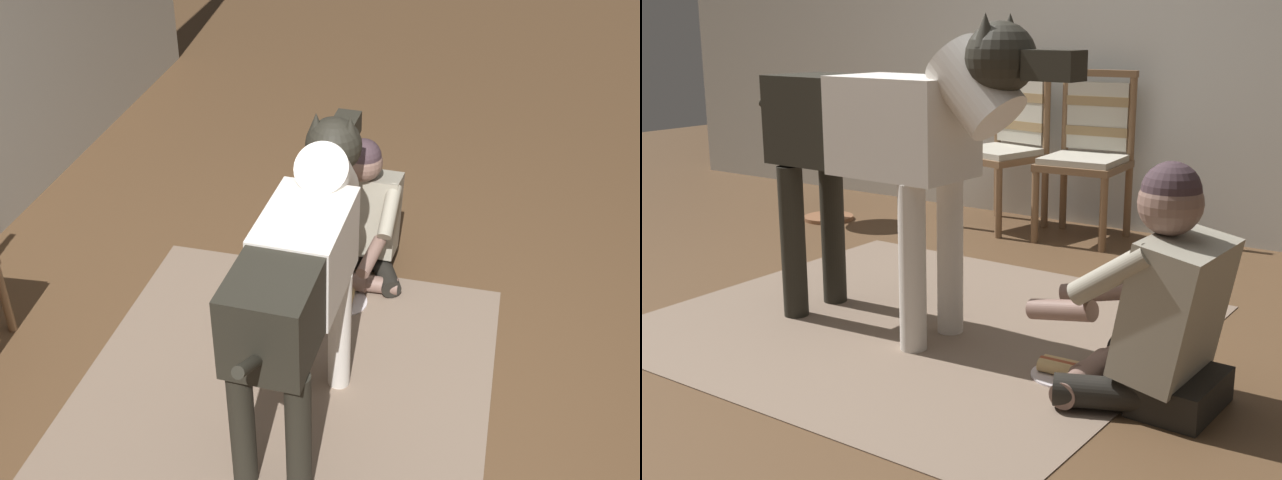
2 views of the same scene
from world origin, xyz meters
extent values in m
plane|color=brown|center=(0.00, 0.00, 0.00)|extent=(13.44, 13.44, 0.00)
cube|color=#796453|center=(0.01, 0.34, 0.00)|extent=(2.12, 1.95, 0.01)
cylinder|color=brown|center=(0.15, 1.85, 0.21)|extent=(0.04, 0.04, 0.42)
cube|color=black|center=(1.22, 0.18, 0.06)|extent=(0.25, 0.35, 0.12)
cylinder|color=black|center=(1.05, 0.03, 0.07)|extent=(0.41, 0.26, 0.11)
cylinder|color=#7A5C50|center=(0.90, 0.11, 0.06)|extent=(0.11, 0.36, 0.09)
cylinder|color=black|center=(1.06, 0.34, 0.07)|extent=(0.41, 0.28, 0.11)
cylinder|color=#7A5C50|center=(0.91, 0.28, 0.06)|extent=(0.13, 0.37, 0.09)
cube|color=gray|center=(1.18, 0.18, 0.35)|extent=(0.30, 0.41, 0.49)
cylinder|color=gray|center=(1.02, 0.01, 0.47)|extent=(0.29, 0.09, 0.24)
cylinder|color=#7A5C50|center=(0.83, 0.07, 0.30)|extent=(0.28, 0.12, 0.12)
cylinder|color=gray|center=(1.04, 0.36, 0.47)|extent=(0.29, 0.09, 0.24)
cylinder|color=#7A5C50|center=(0.83, 0.32, 0.30)|extent=(0.28, 0.10, 0.12)
sphere|color=#7A5C50|center=(1.14, 0.18, 0.69)|extent=(0.21, 0.21, 0.21)
sphere|color=#3B2B31|center=(1.14, 0.18, 0.72)|extent=(0.19, 0.19, 0.19)
cylinder|color=silver|center=(0.18, 0.33, 0.33)|extent=(0.11, 0.11, 0.66)
cylinder|color=silver|center=(0.17, 0.10, 0.33)|extent=(0.11, 0.11, 0.66)
cylinder|color=black|center=(-0.48, 0.36, 0.33)|extent=(0.11, 0.11, 0.66)
cylinder|color=black|center=(-0.49, 0.12, 0.33)|extent=(0.11, 0.11, 0.66)
cube|color=silver|center=(0.04, 0.22, 0.85)|extent=(0.53, 0.36, 0.38)
cube|color=black|center=(-0.37, 0.23, 0.85)|extent=(0.46, 0.34, 0.36)
cylinder|color=silver|center=(0.38, 0.21, 1.01)|extent=(0.39, 0.25, 0.38)
sphere|color=black|center=(0.49, 0.21, 1.12)|extent=(0.26, 0.26, 0.26)
cube|color=black|center=(0.70, 0.20, 1.10)|extent=(0.20, 0.12, 0.10)
cone|color=black|center=(0.48, 0.28, 1.21)|extent=(0.09, 0.09, 0.11)
cone|color=black|center=(0.47, 0.13, 1.21)|extent=(0.09, 0.09, 0.11)
cylinder|color=black|center=(-0.61, 0.24, 0.81)|extent=(0.34, 0.06, 0.22)
cylinder|color=silver|center=(0.78, 0.20, 0.01)|extent=(0.24, 0.24, 0.01)
cylinder|color=tan|center=(0.78, 0.17, 0.04)|extent=(0.19, 0.06, 0.05)
cylinder|color=tan|center=(0.78, 0.22, 0.04)|extent=(0.19, 0.06, 0.05)
cylinder|color=#994223|center=(0.78, 0.20, 0.04)|extent=(0.19, 0.04, 0.04)
camera|label=1|loc=(-2.62, -0.49, 2.79)|focal=45.34mm
camera|label=2|loc=(2.06, -2.31, 1.23)|focal=46.81mm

